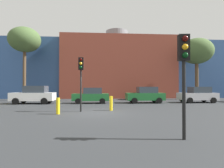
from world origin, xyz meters
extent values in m
plane|color=#2D3033|center=(0.00, 0.00, 0.00)|extent=(200.00, 200.00, 0.00)
cube|color=brown|center=(3.42, 20.14, 4.97)|extent=(18.28, 11.18, 9.95)
cube|color=#2D4C7F|center=(-10.68, 20.14, 4.70)|extent=(9.92, 10.06, 9.40)
cube|color=#2D4C7F|center=(17.52, 20.14, 4.70)|extent=(9.92, 10.06, 9.40)
cylinder|color=slate|center=(3.42, 20.14, 10.95)|extent=(4.00, 4.00, 2.00)
cube|color=white|center=(-6.80, 7.23, 0.75)|extent=(4.38, 1.88, 0.84)
cube|color=#333D47|center=(-6.53, 7.23, 1.53)|extent=(2.19, 1.67, 0.73)
cylinder|color=black|center=(-8.21, 6.27, 0.33)|extent=(0.67, 0.23, 0.67)
cylinder|color=black|center=(-8.21, 8.19, 0.33)|extent=(0.67, 0.23, 0.67)
cylinder|color=black|center=(-5.39, 6.27, 0.33)|extent=(0.67, 0.23, 0.67)
cylinder|color=black|center=(-5.39, 8.19, 0.33)|extent=(0.67, 0.23, 0.67)
cube|color=#1E662D|center=(-0.71, 7.23, 0.67)|extent=(3.92, 1.68, 0.75)
cube|color=#333D47|center=(-0.48, 7.23, 1.37)|extent=(1.96, 1.49, 0.65)
cylinder|color=black|center=(-1.97, 6.37, 0.30)|extent=(0.60, 0.21, 0.60)
cylinder|color=black|center=(-1.97, 8.09, 0.30)|extent=(0.60, 0.21, 0.60)
cylinder|color=black|center=(0.55, 6.37, 0.30)|extent=(0.60, 0.21, 0.60)
cylinder|color=black|center=(0.55, 8.09, 0.30)|extent=(0.60, 0.21, 0.60)
cube|color=#1E662D|center=(5.30, 7.23, 0.71)|extent=(4.15, 1.78, 0.79)
cube|color=#333D47|center=(5.55, 7.23, 1.45)|extent=(2.08, 1.58, 0.69)
cylinder|color=black|center=(3.96, 6.32, 0.32)|extent=(0.63, 0.22, 0.63)
cylinder|color=black|center=(3.96, 8.14, 0.32)|extent=(0.63, 0.22, 0.63)
cylinder|color=black|center=(6.63, 6.32, 0.32)|extent=(0.63, 0.22, 0.63)
cylinder|color=black|center=(6.63, 8.14, 0.32)|extent=(0.63, 0.22, 0.63)
cube|color=silver|center=(11.37, 7.23, 0.71)|extent=(4.15, 1.78, 0.79)
cube|color=#333D47|center=(11.61, 7.23, 1.45)|extent=(2.07, 1.58, 0.69)
cylinder|color=black|center=(10.03, 6.32, 0.32)|extent=(0.63, 0.22, 0.63)
cylinder|color=black|center=(10.03, 8.14, 0.32)|extent=(0.63, 0.22, 0.63)
cylinder|color=black|center=(12.70, 6.32, 0.32)|extent=(0.63, 0.22, 0.63)
cylinder|color=black|center=(12.70, 8.14, 0.32)|extent=(0.63, 0.22, 0.63)
cylinder|color=black|center=(3.11, -6.59, 1.34)|extent=(0.12, 0.12, 2.69)
cube|color=black|center=(3.11, -6.59, 3.14)|extent=(0.39, 0.28, 0.90)
sphere|color=#3C0605|center=(3.09, -6.73, 3.42)|extent=(0.20, 0.20, 0.20)
sphere|color=#F2A514|center=(3.09, -6.73, 3.14)|extent=(0.20, 0.20, 0.20)
sphere|color=black|center=(3.09, -6.73, 2.86)|extent=(0.20, 0.20, 0.20)
cylinder|color=black|center=(-1.11, 0.62, 1.51)|extent=(0.12, 0.12, 3.02)
cube|color=black|center=(-1.11, 0.62, 3.47)|extent=(0.36, 0.25, 0.90)
sphere|color=#3C0605|center=(-1.11, 0.48, 3.75)|extent=(0.20, 0.20, 0.20)
sphere|color=#F2A514|center=(-1.11, 0.48, 3.47)|extent=(0.20, 0.20, 0.20)
sphere|color=black|center=(-1.11, 0.48, 3.19)|extent=(0.20, 0.20, 0.20)
cylinder|color=brown|center=(-9.71, 12.10, 3.47)|extent=(0.40, 0.40, 6.95)
ellipsoid|color=#476033|center=(-9.71, 12.10, 8.09)|extent=(4.13, 4.13, 3.31)
cylinder|color=brown|center=(13.88, 11.76, 2.79)|extent=(0.48, 0.48, 5.58)
ellipsoid|color=#476033|center=(13.88, 11.76, 6.81)|extent=(4.49, 4.49, 3.59)
cylinder|color=yellow|center=(-2.49, -0.49, 0.54)|extent=(0.24, 0.24, 1.08)
cylinder|color=yellow|center=(1.12, 1.06, 0.54)|extent=(0.24, 0.24, 1.09)
camera|label=1|loc=(0.22, -12.56, 1.80)|focal=28.89mm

